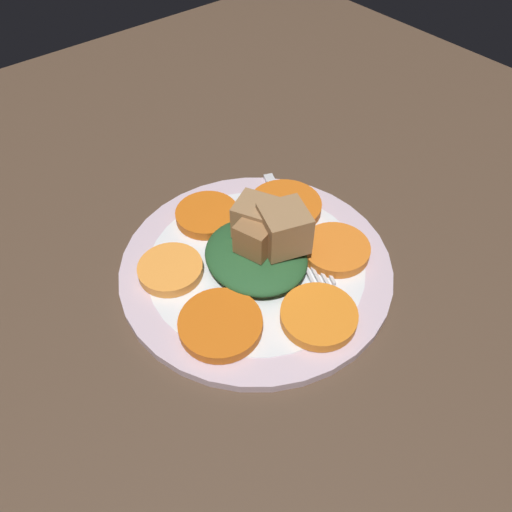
{
  "coord_description": "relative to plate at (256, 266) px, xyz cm",
  "views": [
    {
      "loc": [
        -26.35,
        21.64,
        41.58
      ],
      "look_at": [
        0.0,
        0.0,
        4.1
      ],
      "focal_mm": 35.0,
      "sensor_mm": 36.0,
      "label": 1
    }
  ],
  "objects": [
    {
      "name": "center_pile",
      "position": [
        -0.02,
        -0.66,
        2.95
      ],
      "size": [
        11.12,
        10.25,
        6.52
      ],
      "color": "#235128",
      "rests_on": "plate"
    },
    {
      "name": "carrot_slice_3",
      "position": [
        4.16,
        -7.68,
        1.11
      ],
      "size": [
        8.26,
        8.26,
        1.07
      ],
      "primitive_type": "cylinder",
      "color": "orange",
      "rests_on": "plate"
    },
    {
      "name": "fork",
      "position": [
        1.08,
        -6.41,
        0.78
      ],
      "size": [
        17.54,
        8.47,
        0.4
      ],
      "rotation": [
        0.0,
        0.0,
        -0.39
      ],
      "color": "silver",
      "rests_on": "plate"
    },
    {
      "name": "table_slab",
      "position": [
        0.0,
        0.0,
        -1.52
      ],
      "size": [
        120.0,
        120.0,
        2.0
      ],
      "primitive_type": "cube",
      "color": "#4C3828",
      "rests_on": "ground"
    },
    {
      "name": "carrot_slice_1",
      "position": [
        -9.19,
        -0.4,
        1.11
      ],
      "size": [
        7.23,
        7.23,
        1.07
      ],
      "primitive_type": "cylinder",
      "color": "orange",
      "rests_on": "plate"
    },
    {
      "name": "plate",
      "position": [
        0.0,
        0.0,
        0.0
      ],
      "size": [
        28.06,
        28.06,
        1.05
      ],
      "color": "silver",
      "rests_on": "table_slab"
    },
    {
      "name": "carrot_slice_5",
      "position": [
        4.4,
        7.53,
        1.11
      ],
      "size": [
        6.55,
        6.55,
        1.07
      ],
      "primitive_type": "cylinder",
      "color": "orange",
      "rests_on": "plate"
    },
    {
      "name": "carrot_slice_4",
      "position": [
        8.58,
        -0.29,
        1.11
      ],
      "size": [
        7.02,
        7.02,
        1.07
      ],
      "primitive_type": "cylinder",
      "color": "#D66115",
      "rests_on": "plate"
    },
    {
      "name": "carrot_slice_0",
      "position": [
        -4.14,
        7.62,
        1.11
      ],
      "size": [
        7.79,
        7.79,
        1.07
      ],
      "primitive_type": "cylinder",
      "color": "#D56014",
      "rests_on": "plate"
    },
    {
      "name": "carrot_slice_2",
      "position": [
        -4.21,
        -7.29,
        1.11
      ],
      "size": [
        7.15,
        7.15,
        1.07
      ],
      "primitive_type": "cylinder",
      "color": "orange",
      "rests_on": "plate"
    }
  ]
}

